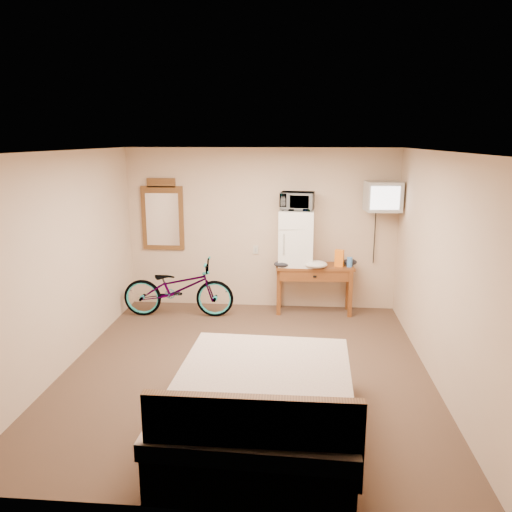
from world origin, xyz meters
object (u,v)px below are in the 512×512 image
at_px(wall_mirror, 163,215).
at_px(mini_fridge, 296,238).
at_px(bed, 261,408).
at_px(bicycle, 178,288).
at_px(microwave, 297,201).
at_px(blue_cup, 350,262).
at_px(desk, 314,275).
at_px(crt_television, 383,196).

bearing_deg(wall_mirror, mini_fridge, -5.73).
relative_size(wall_mirror, bed, 0.52).
bearing_deg(bed, bicycle, 115.60).
bearing_deg(microwave, bed, -87.64).
bearing_deg(bed, blue_cup, 72.06).
bearing_deg(blue_cup, bicycle, -173.65).
distance_m(desk, blue_cup, 0.56).
height_order(mini_fridge, bed, mini_fridge).
height_order(blue_cup, crt_television, crt_television).
height_order(microwave, blue_cup, microwave).
xyz_separation_m(desk, blue_cup, (0.52, -0.02, 0.21)).
bearing_deg(wall_mirror, bicycle, -58.30).
bearing_deg(microwave, blue_cup, 1.95).
xyz_separation_m(blue_cup, bed, (-1.09, -3.36, -0.53)).
bearing_deg(blue_cup, microwave, 174.83).
height_order(microwave, bicycle, microwave).
relative_size(bicycle, bed, 0.76).
height_order(mini_fridge, bicycle, mini_fridge).
bearing_deg(mini_fridge, blue_cup, -5.15).
bearing_deg(microwave, desk, -4.20).
bearing_deg(bicycle, bed, -157.17).
relative_size(mini_fridge, wall_mirror, 0.74).
xyz_separation_m(crt_television, bicycle, (-3.00, -0.32, -1.37)).
height_order(crt_television, wall_mirror, wall_mirror).
xyz_separation_m(blue_cup, wall_mirror, (-2.91, 0.28, 0.63)).
relative_size(mini_fridge, bed, 0.39).
height_order(blue_cup, bicycle, blue_cup).
xyz_separation_m(mini_fridge, microwave, (0.00, 0.00, 0.55)).
bearing_deg(bed, microwave, 85.25).
height_order(mini_fridge, crt_television, crt_television).
bearing_deg(desk, wall_mirror, 173.61).
relative_size(crt_television, wall_mirror, 0.54).
bearing_deg(desk, blue_cup, -1.77).
bearing_deg(mini_fridge, wall_mirror, 174.27).
relative_size(mini_fridge, bicycle, 0.50).
bearing_deg(bicycle, blue_cup, -86.42).
bearing_deg(crt_television, mini_fridge, 178.16).
bearing_deg(mini_fridge, crt_television, -1.84).
distance_m(desk, bicycle, 2.07).
distance_m(microwave, blue_cup, 1.21).
bearing_deg(wall_mirror, desk, -6.39).
distance_m(mini_fridge, crt_television, 1.40).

